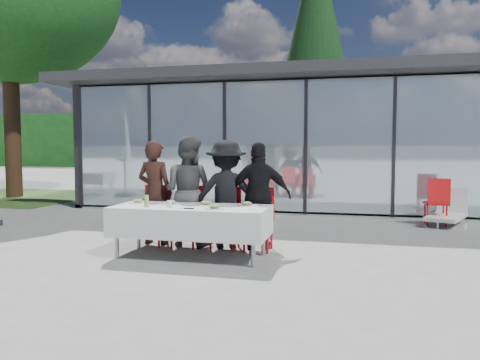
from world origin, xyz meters
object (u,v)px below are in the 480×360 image
at_px(plate_extra, 215,207).
at_px(juice_bottle, 147,201).
at_px(dining_table, 191,221).
at_px(diner_b, 188,191).
at_px(plate_d, 247,204).
at_px(diner_chair_a, 155,212).
at_px(diner_c, 226,194).
at_px(diner_a, 155,193).
at_px(conifer_tree, 315,41).
at_px(diner_chair_b, 188,213).
at_px(lounger, 448,212).
at_px(diner_chair_d, 259,215).
at_px(plate_a, 138,202).
at_px(diner_d, 259,196).
at_px(spare_chair_b, 437,200).
at_px(diner_chair_c, 226,214).
at_px(plate_b, 171,203).
at_px(folded_eyeglasses, 189,208).
at_px(plate_c, 206,204).

xyz_separation_m(plate_extra, juice_bottle, (-1.05, 0.08, 0.06)).
xyz_separation_m(dining_table, diner_b, (-0.32, 0.75, 0.35)).
distance_m(plate_d, plate_extra, 0.57).
bearing_deg(diner_chair_a, diner_c, 0.23).
xyz_separation_m(diner_a, plate_d, (1.68, -0.56, -0.08)).
bearing_deg(conifer_tree, diner_chair_a, -97.01).
bearing_deg(plate_extra, plate_d, 51.48).
distance_m(diner_chair_b, lounger, 5.62).
relative_size(diner_chair_d, juice_bottle, 5.96).
bearing_deg(diner_c, conifer_tree, -106.19).
relative_size(diner_chair_a, plate_a, 3.66).
xyz_separation_m(lounger, conifer_tree, (-3.54, 9.45, 5.73)).
xyz_separation_m(diner_chair_d, lounger, (3.36, 3.30, -0.28)).
bearing_deg(diner_d, diner_chair_d, 81.34).
bearing_deg(spare_chair_b, diner_chair_c, -139.98).
relative_size(diner_d, diner_chair_d, 1.72).
bearing_deg(plate_b, lounger, 40.85).
distance_m(spare_chair_b, conifer_tree, 11.60).
bearing_deg(diner_chair_a, juice_bottle, -73.03).
distance_m(diner_c, conifer_tree, 13.74).
height_order(diner_a, diner_b, diner_b).
distance_m(dining_table, lounger, 5.85).
relative_size(diner_chair_b, diner_chair_d, 1.00).
distance_m(diner_a, lounger, 6.11).
bearing_deg(folded_eyeglasses, diner_d, 53.48).
distance_m(plate_a, lounger, 6.46).
distance_m(plate_a, spare_chair_b, 6.09).
relative_size(diner_b, juice_bottle, 10.85).
bearing_deg(lounger, diner_a, -147.20).
xyz_separation_m(diner_chair_b, juice_bottle, (-0.29, -0.92, 0.29)).
xyz_separation_m(plate_a, juice_bottle, (0.28, -0.30, 0.06)).
bearing_deg(folded_eyeglasses, diner_chair_a, 132.68).
bearing_deg(conifer_tree, diner_chair_d, -89.16).
distance_m(plate_b, lounger, 6.06).
bearing_deg(plate_b, folded_eyeglasses, -42.95).
relative_size(dining_table, diner_chair_a, 2.32).
bearing_deg(diner_chair_a, lounger, 32.84).
relative_size(diner_a, diner_chair_a, 1.75).
height_order(diner_a, plate_extra, diner_a).
xyz_separation_m(dining_table, plate_a, (-0.90, 0.13, 0.24)).
height_order(plate_b, plate_c, same).
relative_size(diner_a, folded_eyeglasses, 12.22).
distance_m(diner_d, plate_b, 1.38).
height_order(diner_b, juice_bottle, diner_b).
relative_size(diner_chair_b, plate_d, 3.66).
bearing_deg(folded_eyeglasses, plate_d, 35.12).
bearing_deg(spare_chair_b, plate_extra, -131.04).
bearing_deg(conifer_tree, diner_d, -89.16).
relative_size(diner_chair_a, spare_chair_b, 1.00).
height_order(diner_d, lounger, diner_d).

